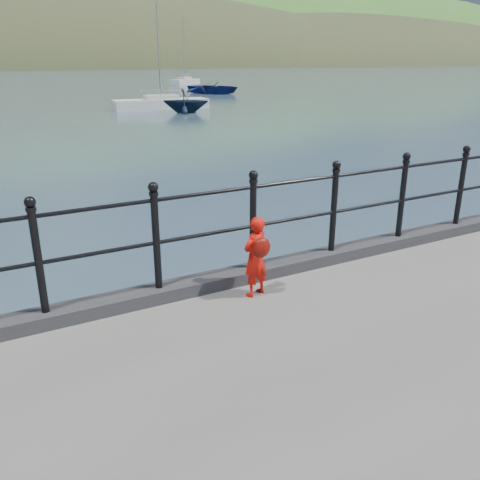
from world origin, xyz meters
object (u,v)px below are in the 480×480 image
child (256,256)px  launch_blue (214,88)px  launch_navy (186,101)px  sailboat_far (185,82)px  sailboat_near (161,104)px  railing (207,221)px

child → launch_blue: bearing=-132.6°
launch_blue → launch_navy: bearing=-151.4°
child → launch_blue: (20.98, 44.50, -0.88)m
launch_blue → sailboat_far: sailboat_far is taller
launch_blue → sailboat_far: size_ratio=0.66×
sailboat_far → sailboat_near: bearing=-155.2°
sailboat_far → launch_navy: bearing=-152.3°
child → launch_blue: size_ratio=0.16×
child → railing: bearing=-63.6°
railing → launch_blue: bearing=64.1°
launch_navy → sailboat_far: bearing=11.5°
sailboat_near → sailboat_far: size_ratio=1.06×
child → sailboat_far: (25.57, 63.18, -1.13)m
railing → sailboat_near: sailboat_near is taller
child → launch_navy: 30.23m
railing → child: 0.67m
child → sailboat_far: sailboat_far is taller
child → sailboat_far: size_ratio=0.11×
child → sailboat_far: 68.17m
child → launch_navy: bearing=-128.7°
launch_blue → launch_navy: 19.16m
launch_blue → sailboat_far: (4.59, 18.68, -0.26)m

